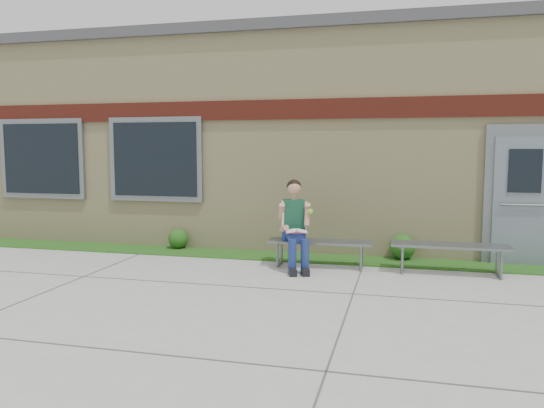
# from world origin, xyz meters

# --- Properties ---
(ground) EXTENTS (80.00, 80.00, 0.00)m
(ground) POSITION_xyz_m (0.00, 0.00, 0.00)
(ground) COLOR #9E9E99
(ground) RESTS_ON ground
(grass_strip) EXTENTS (16.00, 0.80, 0.02)m
(grass_strip) POSITION_xyz_m (0.00, 2.60, 0.01)
(grass_strip) COLOR #154612
(grass_strip) RESTS_ON ground
(school_building) EXTENTS (16.20, 6.22, 4.20)m
(school_building) POSITION_xyz_m (-0.00, 5.99, 2.10)
(school_building) COLOR beige
(school_building) RESTS_ON ground
(bench_left) EXTENTS (1.67, 0.53, 0.43)m
(bench_left) POSITION_xyz_m (0.33, 2.00, 0.33)
(bench_left) COLOR slate
(bench_left) RESTS_ON ground
(bench_right) EXTENTS (1.76, 0.50, 0.46)m
(bench_right) POSITION_xyz_m (2.33, 2.00, 0.35)
(bench_right) COLOR slate
(bench_right) RESTS_ON ground
(girl) EXTENTS (0.64, 0.93, 1.42)m
(girl) POSITION_xyz_m (-0.04, 1.79, 0.72)
(girl) COLOR navy
(girl) RESTS_ON ground
(shrub_mid) EXTENTS (0.37, 0.37, 0.37)m
(shrub_mid) POSITION_xyz_m (-2.52, 2.85, 0.20)
(shrub_mid) COLOR #154612
(shrub_mid) RESTS_ON grass_strip
(shrub_east) EXTENTS (0.43, 0.43, 0.43)m
(shrub_east) POSITION_xyz_m (1.62, 2.85, 0.23)
(shrub_east) COLOR #154612
(shrub_east) RESTS_ON grass_strip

